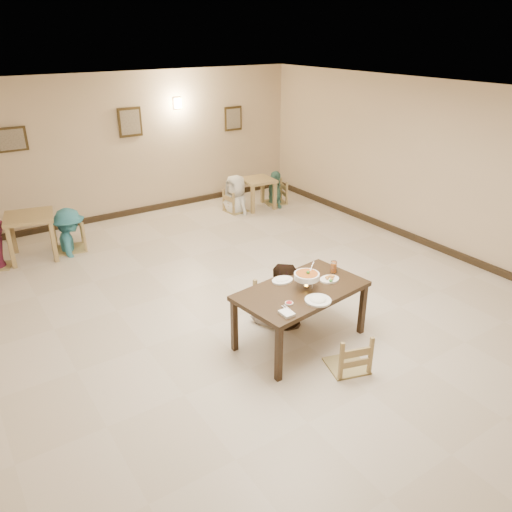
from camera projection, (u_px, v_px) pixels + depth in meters
floor at (259, 309)px, 7.36m from camera, size 10.00×10.00×0.00m
ceiling at (260, 97)px, 6.12m from camera, size 10.00×10.00×0.00m
wall_back at (127, 147)px, 10.52m from camera, size 10.00×0.00×10.00m
wall_right at (448, 170)px, 8.76m from camera, size 0.00×10.00×10.00m
baseboard_back at (135, 211)px, 11.10m from camera, size 8.00×0.06×0.12m
baseboard_right at (435, 246)px, 9.34m from camera, size 0.06×10.00×0.12m
picture_a at (11, 140)px, 9.21m from camera, size 0.55×0.04×0.45m
picture_b at (130, 122)px, 10.33m from camera, size 0.50×0.04×0.60m
picture_c at (233, 119)px, 11.66m from camera, size 0.45×0.04×0.55m
wall_sconce at (177, 103)px, 10.77m from camera, size 0.16×0.05×0.22m
main_table at (301, 294)px, 6.33m from camera, size 1.77×1.14×0.78m
chair_far at (277, 283)px, 6.96m from camera, size 0.50×0.50×1.07m
chair_near at (349, 333)px, 5.90m from camera, size 0.46×0.46×0.97m
main_diner at (281, 264)px, 6.72m from camera, size 1.03×0.93×1.75m
curry_warmer at (307, 276)px, 6.24m from camera, size 0.36×0.32×0.29m
rice_plate_far at (282, 280)px, 6.48m from camera, size 0.29×0.29×0.07m
rice_plate_near at (318, 300)px, 6.00m from camera, size 0.32×0.32×0.07m
fried_plate at (329, 279)px, 6.50m from camera, size 0.27×0.27×0.06m
chili_dish at (289, 303)px, 5.95m from camera, size 0.10×0.10×0.02m
napkin_cutlery at (287, 313)px, 5.73m from camera, size 0.17×0.27×0.03m
drink_glass at (334, 267)px, 6.68m from camera, size 0.08×0.08×0.16m
bg_table_left at (30, 223)px, 8.75m from camera, size 0.95×0.95×0.80m
bg_table_right at (258, 185)px, 11.28m from camera, size 0.74×0.74×0.68m
bg_chair_lr at (68, 223)px, 9.12m from camera, size 0.50×0.50×1.07m
bg_chair_rl at (236, 191)px, 11.10m from camera, size 0.44×0.44×0.94m
bg_chair_rr at (275, 182)px, 11.62m from camera, size 0.47×0.47×1.01m
bg_diner_b at (65, 209)px, 9.01m from camera, size 0.73×1.10×1.59m
bg_diner_c at (235, 175)px, 10.95m from camera, size 0.62×0.87×1.67m
bg_diner_d at (276, 171)px, 11.52m from camera, size 0.67×0.97×1.53m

